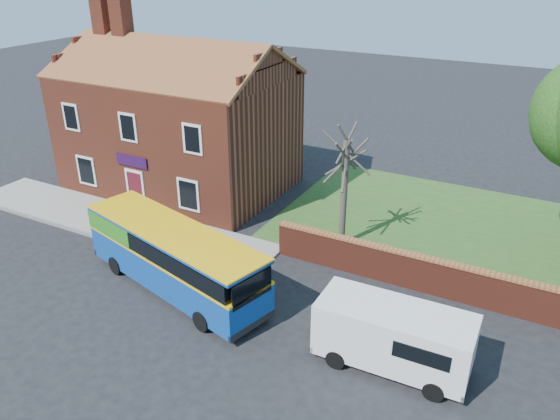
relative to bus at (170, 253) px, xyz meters
The scene contains 9 objects.
ground 2.98m from the bus, 74.52° to the right, with size 120.00×120.00×0.00m, color black.
pavement 7.30m from the bus, 152.36° to the left, with size 18.00×3.50×0.12m, color gray.
kerb 6.69m from the bus, 166.12° to the left, with size 18.00×0.15×0.14m, color slate.
grass_strip 17.35m from the bus, 37.68° to the left, with size 26.00×12.00×0.04m, color #426B28.
shop_building 11.21m from the bus, 125.02° to the left, with size 12.30×8.13×10.50m.
boundary_wall 14.44m from the bus, 18.45° to the left, with size 22.00×0.38×1.60m.
bus is the anchor object (origin of this frame).
van_near 9.55m from the bus, ahead, with size 5.14×2.22×2.24m.
bare_tree 8.29m from the bus, 53.36° to the left, with size 2.13×2.54×5.69m.
Camera 1 is at (12.31, -12.43, 12.75)m, focal length 35.00 mm.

